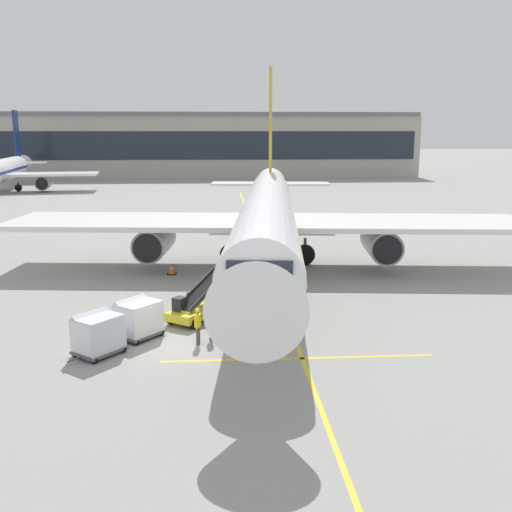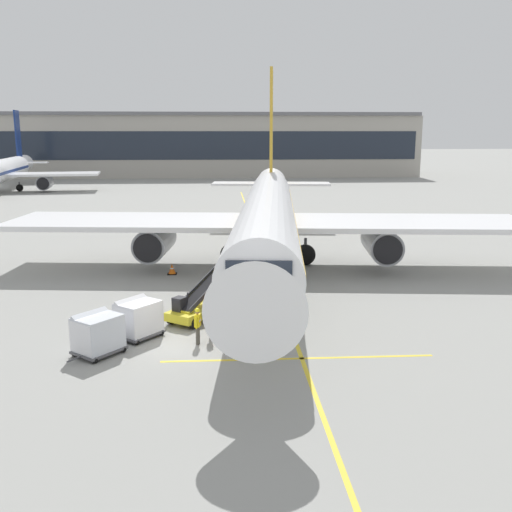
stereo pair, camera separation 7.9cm
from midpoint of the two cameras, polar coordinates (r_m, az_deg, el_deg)
ground_plane at (r=27.76m, az=-8.11°, el=-8.66°), size 600.00×600.00×0.00m
parked_airplane at (r=42.16m, az=1.05°, el=3.92°), size 37.55×47.14×15.84m
belt_loader at (r=31.22m, az=-5.62°, el=-4.59°), size 4.11×5.09×2.91m
baggage_cart_lead at (r=28.85m, az=-11.48°, el=-5.88°), size 2.51×2.61×1.91m
baggage_cart_second at (r=27.12m, az=-15.22°, el=-7.23°), size 2.51×2.61×1.91m
ground_crew_by_loader at (r=27.56m, az=-5.75°, el=-6.54°), size 0.32×0.56×1.74m
ground_crew_by_carts at (r=30.76m, az=-4.29°, el=-4.53°), size 0.46×0.43×1.74m
ground_crew_marshaller at (r=28.07m, az=-4.46°, el=-6.17°), size 0.31×0.56×1.74m
safety_cone_engine_keepout at (r=41.19m, az=-8.24°, el=-1.28°), size 0.65×0.65×0.73m
apron_guidance_line_lead_in at (r=42.01m, az=1.23°, el=-1.39°), size 0.20×110.00×0.01m
apron_guidance_line_stop_bar at (r=26.14m, az=4.06°, el=-9.89°), size 12.00×0.20×0.01m
terminal_building at (r=135.19m, az=-4.83°, el=10.73°), size 91.37×21.18×13.67m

